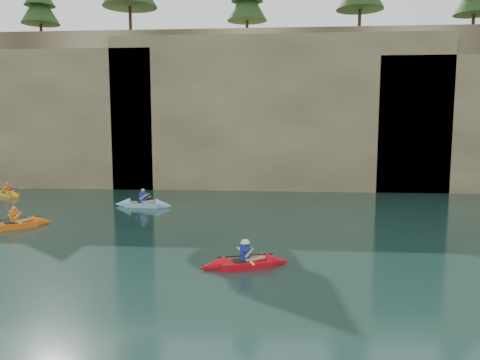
{
  "coord_description": "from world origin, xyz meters",
  "views": [
    {
      "loc": [
        2.1,
        -11.8,
        5.01
      ],
      "look_at": [
        0.81,
        4.03,
        3.0
      ],
      "focal_mm": 35.0,
      "sensor_mm": 36.0,
      "label": 1
    }
  ],
  "objects": [
    {
      "name": "ground",
      "position": [
        0.0,
        0.0,
        0.0
      ],
      "size": [
        160.0,
        160.0,
        0.0
      ],
      "primitive_type": "plane",
      "color": "black",
      "rests_on": "ground"
    },
    {
      "name": "cliff",
      "position": [
        0.0,
        30.0,
        6.0
      ],
      "size": [
        70.0,
        16.0,
        12.0
      ],
      "primitive_type": "cube",
      "color": "tan",
      "rests_on": "ground"
    },
    {
      "name": "cliff_slab_center",
      "position": [
        2.0,
        22.6,
        5.7
      ],
      "size": [
        24.0,
        2.4,
        11.4
      ],
      "primitive_type": "cube",
      "color": "tan",
      "rests_on": "ground"
    },
    {
      "name": "sea_cave_west",
      "position": [
        -18.0,
        21.95,
        2.0
      ],
      "size": [
        4.5,
        1.0,
        4.0
      ],
      "primitive_type": "cube",
      "color": "black",
      "rests_on": "ground"
    },
    {
      "name": "sea_cave_center",
      "position": [
        -4.0,
        21.95,
        1.6
      ],
      "size": [
        3.5,
        1.0,
        3.2
      ],
      "primitive_type": "cube",
      "color": "black",
      "rests_on": "ground"
    },
    {
      "name": "sea_cave_east",
      "position": [
        10.0,
        21.95,
        2.25
      ],
      "size": [
        5.0,
        1.0,
        4.5
      ],
      "primitive_type": "cube",
      "color": "black",
      "rests_on": "ground"
    },
    {
      "name": "main_kayaker",
      "position": [
        1.01,
        3.74,
        0.16
      ],
      "size": [
        3.26,
        2.1,
        1.19
      ],
      "rotation": [
        0.0,
        0.0,
        0.33
      ],
      "color": "red",
      "rests_on": "ground"
    },
    {
      "name": "kayaker_orange",
      "position": [
        -10.26,
        8.86,
        0.16
      ],
      "size": [
        3.03,
        2.87,
        1.3
      ],
      "rotation": [
        0.0,
        0.0,
        0.74
      ],
      "color": "orange",
      "rests_on": "ground"
    },
    {
      "name": "kayaker_yellow",
      "position": [
        -15.93,
        17.76,
        0.15
      ],
      "size": [
        2.89,
        2.2,
        1.21
      ],
      "rotation": [
        0.0,
        0.0,
        -0.57
      ],
      "color": "#FFAE15",
      "rests_on": "ground"
    },
    {
      "name": "kayaker_ltblue_mid",
      "position": [
        -5.76,
        14.66,
        0.16
      ],
      "size": [
        3.57,
        2.62,
        1.34
      ],
      "rotation": [
        0.0,
        0.0,
        -0.08
      ],
      "color": "#87C3E3",
      "rests_on": "ground"
    }
  ]
}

